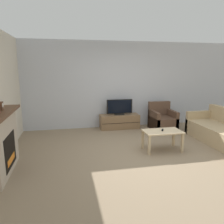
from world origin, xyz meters
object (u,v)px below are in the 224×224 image
at_px(mantel_clock, 1,106).
at_px(coffee_table, 162,134).
at_px(tv, 120,108).
at_px(tv_stand, 119,121).
at_px(armchair, 162,120).
at_px(fireplace, 1,142).
at_px(remote, 162,130).

height_order(mantel_clock, coffee_table, mantel_clock).
distance_m(mantel_clock, coffee_table, 3.41).
relative_size(mantel_clock, tv, 0.18).
bearing_deg(tv_stand, armchair, -16.01).
xyz_separation_m(mantel_clock, coffee_table, (3.29, 0.31, -0.82)).
xyz_separation_m(fireplace, remote, (3.32, 0.49, -0.10)).
relative_size(fireplace, armchair, 1.74).
xyz_separation_m(mantel_clock, remote, (3.31, 0.34, -0.74)).
relative_size(armchair, coffee_table, 0.95).
relative_size(tv, remote, 5.37).
bearing_deg(tv_stand, remote, -75.02).
bearing_deg(fireplace, coffee_table, 7.74).
bearing_deg(mantel_clock, remote, 5.88).
height_order(fireplace, coffee_table, fireplace).
relative_size(fireplace, mantel_clock, 9.66).
distance_m(mantel_clock, armchair, 4.60).
distance_m(armchair, remote, 1.80).
bearing_deg(remote, armchair, 92.56).
height_order(mantel_clock, armchair, mantel_clock).
distance_m(tv, coffee_table, 2.11).
relative_size(fireplace, tv_stand, 1.18).
xyz_separation_m(tv_stand, armchair, (1.28, -0.37, 0.06)).
relative_size(tv, armchair, 0.98).
height_order(mantel_clock, tv, mantel_clock).
relative_size(tv_stand, armchair, 1.47).
height_order(tv, armchair, tv).
height_order(fireplace, tv_stand, fireplace).
distance_m(fireplace, armchair, 4.60).
relative_size(tv, coffee_table, 0.93).
bearing_deg(armchair, mantel_clock, -154.09).
relative_size(mantel_clock, coffee_table, 0.17).
height_order(fireplace, mantel_clock, mantel_clock).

